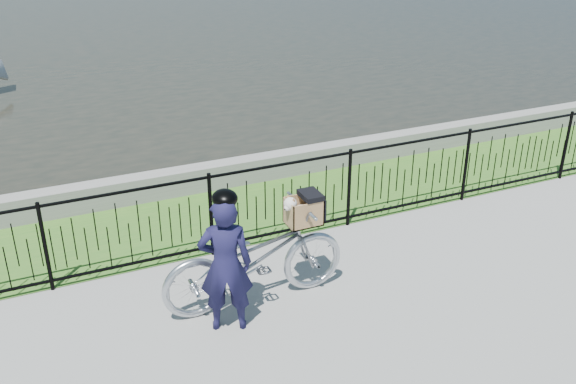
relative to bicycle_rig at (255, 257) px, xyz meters
name	(u,v)px	position (x,y,z in m)	size (l,w,h in m)	color
ground	(339,300)	(0.87, -0.40, -0.58)	(120.00, 120.00, 0.00)	gray
grass_strip	(256,209)	(0.87, 2.20, -0.57)	(60.00, 2.00, 0.01)	#3A6920
quay_wall	(233,172)	(0.87, 3.20, -0.38)	(60.00, 0.30, 0.40)	gray
fence	(283,201)	(0.87, 1.20, 0.00)	(14.00, 0.06, 1.15)	black
bicycle_rig	(255,257)	(0.00, 0.00, 0.00)	(2.16, 0.75, 1.27)	#ACB0B9
cyclist	(225,262)	(-0.46, -0.33, 0.23)	(0.65, 0.53, 1.62)	#151335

